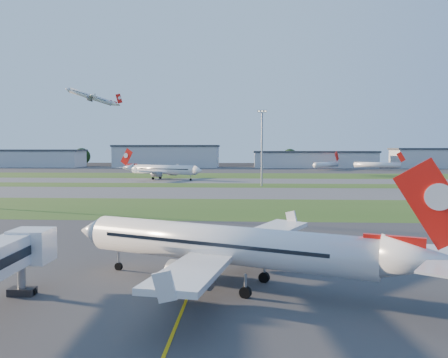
# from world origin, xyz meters

# --- Properties ---
(ground) EXTENTS (700.00, 700.00, 0.00)m
(ground) POSITION_xyz_m (0.00, 0.00, 0.00)
(ground) COLOR black
(ground) RESTS_ON ground
(apron_near) EXTENTS (300.00, 70.00, 0.01)m
(apron_near) POSITION_xyz_m (0.00, 0.00, 0.01)
(apron_near) COLOR #333335
(apron_near) RESTS_ON ground
(grass_strip_a) EXTENTS (300.00, 34.00, 0.01)m
(grass_strip_a) POSITION_xyz_m (0.00, 52.00, 0.01)
(grass_strip_a) COLOR #2C4F1A
(grass_strip_a) RESTS_ON ground
(taxiway_a) EXTENTS (300.00, 32.00, 0.01)m
(taxiway_a) POSITION_xyz_m (0.00, 85.00, 0.01)
(taxiway_a) COLOR #515154
(taxiway_a) RESTS_ON ground
(grass_strip_b) EXTENTS (300.00, 18.00, 0.01)m
(grass_strip_b) POSITION_xyz_m (0.00, 110.00, 0.01)
(grass_strip_b) COLOR #2C4F1A
(grass_strip_b) RESTS_ON ground
(taxiway_b) EXTENTS (300.00, 26.00, 0.01)m
(taxiway_b) POSITION_xyz_m (0.00, 132.00, 0.01)
(taxiway_b) COLOR #515154
(taxiway_b) RESTS_ON ground
(grass_strip_c) EXTENTS (300.00, 40.00, 0.01)m
(grass_strip_c) POSITION_xyz_m (0.00, 165.00, 0.01)
(grass_strip_c) COLOR #2C4F1A
(grass_strip_c) RESTS_ON ground
(apron_far) EXTENTS (400.00, 80.00, 0.01)m
(apron_far) POSITION_xyz_m (0.00, 225.00, 0.01)
(apron_far) COLOR #333335
(apron_far) RESTS_ON ground
(yellow_line) EXTENTS (0.25, 60.00, 0.02)m
(yellow_line) POSITION_xyz_m (5.00, 0.00, 0.00)
(yellow_line) COLOR gold
(yellow_line) RESTS_ON ground
(airliner_parked) EXTENTS (32.93, 27.92, 10.82)m
(airliner_parked) POSITION_xyz_m (8.14, -0.82, 3.80)
(airliner_parked) COLOR silver
(airliner_parked) RESTS_ON ground
(airliner_taxiing) EXTENTS (34.91, 29.67, 11.57)m
(airliner_taxiing) POSITION_xyz_m (-24.80, 137.43, 4.06)
(airliner_taxiing) COLOR silver
(airliner_taxiing) RESTS_ON ground
(airliner_departing) EXTENTS (28.61, 24.14, 9.25)m
(airliner_departing) POSITION_xyz_m (-79.73, 208.50, 42.45)
(airliner_departing) COLOR silver
(mini_jet_near) EXTENTS (19.35, 23.32, 9.48)m
(mini_jet_near) POSITION_xyz_m (57.55, 223.89, 3.28)
(mini_jet_near) COLOR silver
(mini_jet_near) RESTS_ON ground
(mini_jet_far) EXTENTS (27.20, 12.60, 9.48)m
(mini_jet_far) POSITION_xyz_m (86.63, 220.46, 3.28)
(mini_jet_far) COLOR silver
(mini_jet_far) RESTS_ON ground
(light_mast_centre) EXTENTS (3.20, 0.70, 25.80)m
(light_mast_centre) POSITION_xyz_m (15.00, 108.00, 14.81)
(light_mast_centre) COLOR gray
(light_mast_centre) RESTS_ON ground
(hangar_far_west) EXTENTS (91.80, 23.00, 12.20)m
(hangar_far_west) POSITION_xyz_m (-150.00, 255.00, 6.14)
(hangar_far_west) COLOR #A9ACB1
(hangar_far_west) RESTS_ON ground
(hangar_west) EXTENTS (71.40, 23.00, 15.20)m
(hangar_west) POSITION_xyz_m (-45.00, 255.00, 7.64)
(hangar_west) COLOR #A9ACB1
(hangar_west) RESTS_ON ground
(hangar_east) EXTENTS (81.60, 23.00, 11.20)m
(hangar_east) POSITION_xyz_m (55.00, 255.00, 5.64)
(hangar_east) COLOR #A9ACB1
(hangar_east) RESTS_ON ground
(tree_west) EXTENTS (12.10, 12.10, 13.20)m
(tree_west) POSITION_xyz_m (-110.00, 270.00, 7.14)
(tree_west) COLOR black
(tree_west) RESTS_ON ground
(tree_mid_west) EXTENTS (9.90, 9.90, 10.80)m
(tree_mid_west) POSITION_xyz_m (-20.00, 266.00, 5.84)
(tree_mid_west) COLOR black
(tree_mid_west) RESTS_ON ground
(tree_mid_east) EXTENTS (11.55, 11.55, 12.60)m
(tree_mid_east) POSITION_xyz_m (40.00, 269.00, 6.81)
(tree_mid_east) COLOR black
(tree_mid_east) RESTS_ON ground
(tree_east) EXTENTS (10.45, 10.45, 11.40)m
(tree_east) POSITION_xyz_m (115.00, 267.00, 6.16)
(tree_east) COLOR black
(tree_east) RESTS_ON ground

